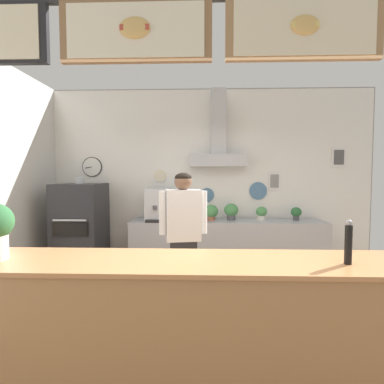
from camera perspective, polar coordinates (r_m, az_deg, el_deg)
ground_plane at (r=3.01m, az=4.51°, el=-29.63°), size 6.45×6.45×0.00m
back_wall_assembly at (r=5.01m, az=3.40°, el=3.25°), size 5.37×2.97×3.05m
service_counter at (r=2.34m, az=5.12°, el=-25.08°), size 4.17×0.63×1.05m
back_prep_counter at (r=4.94m, az=6.63°, el=-10.59°), size 3.04×0.58×0.91m
pizza_oven at (r=4.96m, az=-20.12°, el=-7.13°), size 0.67×0.76×1.59m
shop_worker at (r=3.42m, az=-1.64°, el=-9.07°), size 0.53×0.28×1.65m
espresso_machine at (r=4.82m, az=-5.32°, el=-2.43°), size 0.56×0.45×0.50m
potted_rosemary at (r=5.07m, az=18.97°, el=-3.71°), size 0.17×0.17×0.21m
potted_oregano at (r=4.87m, az=7.37°, el=-3.54°), size 0.23×0.23×0.26m
potted_basil at (r=4.93m, az=12.91°, el=-3.87°), size 0.17×0.17×0.22m
potted_sage at (r=4.83m, az=3.55°, el=-3.75°), size 0.23×0.23×0.25m
pepper_grinder at (r=2.25m, az=27.30°, el=-8.38°), size 0.05×0.05×0.29m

